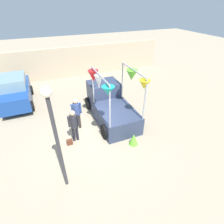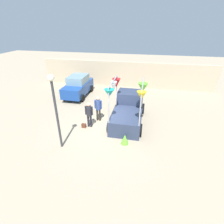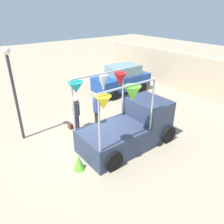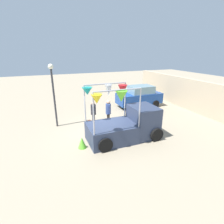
% 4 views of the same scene
% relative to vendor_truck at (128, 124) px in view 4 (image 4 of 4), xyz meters
% --- Properties ---
extents(ground_plane, '(60.00, 60.00, 0.00)m').
position_rel_vendor_truck_xyz_m(ground_plane, '(-1.26, -1.14, -0.89)').
color(ground_plane, gray).
extents(vendor_truck, '(2.53, 4.15, 3.12)m').
position_rel_vendor_truck_xyz_m(vendor_truck, '(0.00, 0.00, 0.00)').
color(vendor_truck, '#2D3851').
rests_on(vendor_truck, ground).
extents(parked_car, '(1.88, 4.00, 1.88)m').
position_rel_vendor_truck_xyz_m(parked_car, '(-5.12, 3.73, 0.06)').
color(parked_car, navy).
rests_on(parked_car, ground).
extents(person_customer, '(0.53, 0.34, 1.74)m').
position_rel_vendor_truck_xyz_m(person_customer, '(-2.36, -1.36, 0.17)').
color(person_customer, black).
rests_on(person_customer, ground).
extents(person_vendor, '(0.53, 0.34, 1.81)m').
position_rel_vendor_truck_xyz_m(person_vendor, '(-2.01, -0.44, 0.22)').
color(person_vendor, '#2D2823').
rests_on(person_vendor, ground).
extents(handbag, '(0.28, 0.16, 0.28)m').
position_rel_vendor_truck_xyz_m(handbag, '(-2.71, -1.56, -0.75)').
color(handbag, '#592D1E').
rests_on(handbag, ground).
extents(street_lamp, '(0.32, 0.32, 4.08)m').
position_rel_vendor_truck_xyz_m(street_lamp, '(-3.24, -3.68, 1.77)').
color(street_lamp, '#333338').
rests_on(street_lamp, ground).
extents(brick_boundary_wall, '(18.00, 0.36, 2.60)m').
position_rel_vendor_truck_xyz_m(brick_boundary_wall, '(-1.26, 7.31, 0.41)').
color(brick_boundary_wall, tan).
rests_on(brick_boundary_wall, ground).
extents(folded_kite_bundle_lime, '(0.62, 0.62, 0.60)m').
position_rel_vendor_truck_xyz_m(folded_kite_bundle_lime, '(0.17, -2.71, -0.59)').
color(folded_kite_bundle_lime, '#66CC33').
rests_on(folded_kite_bundle_lime, ground).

